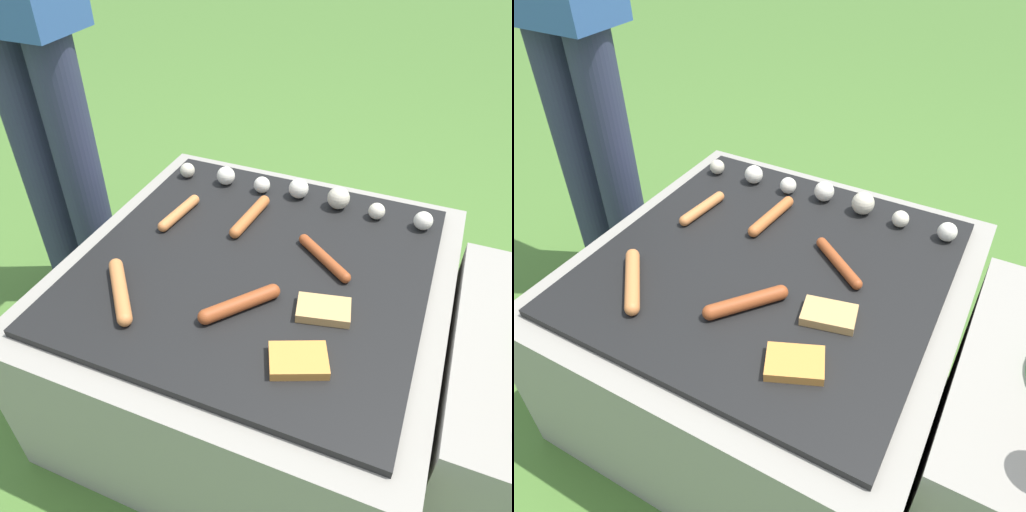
# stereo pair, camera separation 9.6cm
# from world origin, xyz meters

# --- Properties ---
(ground_plane) EXTENTS (14.00, 14.00, 0.00)m
(ground_plane) POSITION_xyz_m (0.00, 0.00, 0.00)
(ground_plane) COLOR #47702D
(grill) EXTENTS (0.87, 0.87, 0.45)m
(grill) POSITION_xyz_m (0.00, 0.00, 0.22)
(grill) COLOR gray
(grill) RESTS_ON ground_plane
(sausage_front_center) EXTENTS (0.13, 0.15, 0.03)m
(sausage_front_center) POSITION_xyz_m (0.03, -0.15, 0.47)
(sausage_front_center) COLOR #93421E
(sausage_front_center) RESTS_ON grill
(sausage_mid_right) EXTENTS (0.15, 0.12, 0.02)m
(sausage_mid_right) POSITION_xyz_m (0.14, 0.06, 0.46)
(sausage_mid_right) COLOR #93421E
(sausage_mid_right) RESTS_ON grill
(sausage_back_right) EXTENTS (0.04, 0.16, 0.03)m
(sausage_back_right) POSITION_xyz_m (-0.25, 0.10, 0.47)
(sausage_back_right) COLOR #C6753D
(sausage_back_right) RESTS_ON grill
(sausage_front_left) EXTENTS (0.04, 0.19, 0.03)m
(sausage_front_left) POSITION_xyz_m (-0.08, 0.15, 0.47)
(sausage_front_left) COLOR #B7602D
(sausage_front_left) RESTS_ON grill
(sausage_back_left) EXTENTS (0.14, 0.16, 0.03)m
(sausage_back_left) POSITION_xyz_m (-0.22, -0.21, 0.47)
(sausage_back_left) COLOR #C6753D
(sausage_back_left) RESTS_ON grill
(bread_slice_right) EXTENTS (0.12, 0.09, 0.02)m
(bread_slice_right) POSITION_xyz_m (0.19, -0.10, 0.46)
(bread_slice_right) COLOR tan
(bread_slice_right) RESTS_ON grill
(bread_slice_center) EXTENTS (0.13, 0.11, 0.02)m
(bread_slice_center) POSITION_xyz_m (0.18, -0.24, 0.46)
(bread_slice_center) COLOR #D18438
(bread_slice_center) RESTS_ON grill
(mushroom_row) EXTENTS (0.71, 0.07, 0.06)m
(mushroom_row) POSITION_xyz_m (0.01, 0.29, 0.48)
(mushroom_row) COLOR beige
(mushroom_row) RESTS_ON grill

